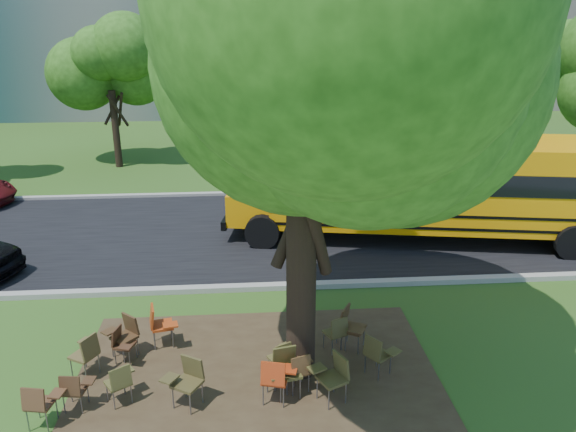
{
  "coord_description": "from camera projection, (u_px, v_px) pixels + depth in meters",
  "views": [
    {
      "loc": [
        0.87,
        -9.97,
        6.65
      ],
      "look_at": [
        1.89,
        3.05,
        1.97
      ],
      "focal_mm": 35.0,
      "sensor_mm": 36.0,
      "label": 1
    }
  ],
  "objects": [
    {
      "name": "ground",
      "position": [
        208.0,
        358.0,
        11.53
      ],
      "size": [
        160.0,
        160.0,
        0.0
      ],
      "primitive_type": "plane",
      "color": "#2E4C17",
      "rests_on": "ground"
    },
    {
      "name": "dirt_patch",
      "position": [
        257.0,
        370.0,
        11.13
      ],
      "size": [
        7.0,
        4.5,
        0.03
      ],
      "primitive_type": "cube",
      "color": "#382819",
      "rests_on": "ground"
    },
    {
      "name": "asphalt_road",
      "position": [
        220.0,
        233.0,
        18.1
      ],
      "size": [
        80.0,
        8.0,
        0.04
      ],
      "primitive_type": "cube",
      "color": "black",
      "rests_on": "ground"
    },
    {
      "name": "kerb_near",
      "position": [
        215.0,
        289.0,
        14.33
      ],
      "size": [
        80.0,
        0.25,
        0.14
      ],
      "primitive_type": "cube",
      "color": "gray",
      "rests_on": "ground"
    },
    {
      "name": "kerb_far",
      "position": [
        224.0,
        194.0,
        21.93
      ],
      "size": [
        80.0,
        0.25,
        0.14
      ],
      "primitive_type": "cube",
      "color": "gray",
      "rests_on": "ground"
    },
    {
      "name": "bg_tree_2",
      "position": [
        110.0,
        74.0,
        24.77
      ],
      "size": [
        4.8,
        4.8,
        6.62
      ],
      "color": "black",
      "rests_on": "ground"
    },
    {
      "name": "bg_tree_3",
      "position": [
        413.0,
        56.0,
        23.57
      ],
      "size": [
        5.6,
        5.6,
        7.84
      ],
      "color": "black",
      "rests_on": "ground"
    },
    {
      "name": "main_tree",
      "position": [
        303.0,
        108.0,
        9.34
      ],
      "size": [
        7.2,
        7.2,
        8.8
      ],
      "color": "black",
      "rests_on": "ground"
    },
    {
      "name": "school_bus",
      "position": [
        457.0,
        184.0,
        17.11
      ],
      "size": [
        13.08,
        4.82,
        3.14
      ],
      "rotation": [
        0.0,
        0.0,
        -0.17
      ],
      "color": "orange",
      "rests_on": "ground"
    },
    {
      "name": "chair_0",
      "position": [
        40.0,
        401.0,
        9.42
      ],
      "size": [
        0.64,
        0.51,
        0.87
      ],
      "rotation": [
        0.0,
        0.0,
        -0.18
      ],
      "color": "#4F311C",
      "rests_on": "ground"
    },
    {
      "name": "chair_1",
      "position": [
        74.0,
        388.0,
        9.84
      ],
      "size": [
        0.56,
        0.47,
        0.79
      ],
      "rotation": [
        0.0,
        0.0,
        -0.12
      ],
      "color": "#402816",
      "rests_on": "ground"
    },
    {
      "name": "chair_2",
      "position": [
        120.0,
        380.0,
        10.02
      ],
      "size": [
        0.55,
        0.69,
        0.83
      ],
      "rotation": [
        0.0,
        0.0,
        0.59
      ],
      "color": "#4D4921",
      "rests_on": "ground"
    },
    {
      "name": "chair_3",
      "position": [
        187.0,
        377.0,
        9.97
      ],
      "size": [
        0.8,
        0.63,
        0.95
      ],
      "rotation": [
        0.0,
        0.0,
        2.6
      ],
      "color": "#453D1E",
      "rests_on": "ground"
    },
    {
      "name": "chair_4",
      "position": [
        276.0,
        376.0,
        10.0
      ],
      "size": [
        0.72,
        0.56,
        0.94
      ],
      "rotation": [
        0.0,
        0.0,
        -0.25
      ],
      "color": "#A83311",
      "rests_on": "ground"
    },
    {
      "name": "chair_5",
      "position": [
        285.0,
        368.0,
        10.24
      ],
      "size": [
        0.64,
        0.67,
        0.95
      ],
      "rotation": [
        0.0,
        0.0,
        3.37
      ],
      "color": "#49471F",
      "rests_on": "ground"
    },
    {
      "name": "chair_6",
      "position": [
        334.0,
        373.0,
        10.08
      ],
      "size": [
        0.76,
        0.65,
        0.95
      ],
      "rotation": [
        0.0,
        0.0,
        2.03
      ],
      "color": "#47411F",
      "rests_on": "ground"
    },
    {
      "name": "chair_7",
      "position": [
        378.0,
        352.0,
        10.79
      ],
      "size": [
        0.74,
        0.59,
        0.88
      ],
      "rotation": [
        0.0,
        0.0,
        -0.93
      ],
      "color": "#48401F",
      "rests_on": "ground"
    },
    {
      "name": "chair_8",
      "position": [
        87.0,
        351.0,
        10.78
      ],
      "size": [
        0.61,
        0.77,
        0.92
      ],
      "rotation": [
        0.0,
        0.0,
        1.05
      ],
      "color": "brown",
      "rests_on": "ground"
    },
    {
      "name": "chair_9",
      "position": [
        125.0,
        332.0,
        11.44
      ],
      "size": [
        0.79,
        0.62,
        0.91
      ],
      "rotation": [
        0.0,
        0.0,
        2.42
      ],
      "color": "#402A17",
      "rests_on": "ground"
    },
    {
      "name": "chair_10",
      "position": [
        159.0,
        322.0,
        11.75
      ],
      "size": [
        0.67,
        0.64,
        0.95
      ],
      "rotation": [
        0.0,
        0.0,
        -1.36
      ],
      "color": "#A53911",
      "rests_on": "ground"
    },
    {
      "name": "chair_11",
      "position": [
        283.0,
        355.0,
        10.74
      ],
      "size": [
        0.56,
        0.67,
        0.83
      ],
      "rotation": [
        0.0,
        0.0,
        0.49
      ],
      "color": "brown",
      "rests_on": "ground"
    },
    {
      "name": "chair_12",
      "position": [
        350.0,
        324.0,
        11.67
      ],
      "size": [
        0.63,
        0.8,
        0.95
      ],
      "rotation": [
        0.0,
        0.0,
        4.19
      ],
      "color": "#4A311A",
      "rests_on": "ground"
    },
    {
      "name": "chair_13",
      "position": [
        337.0,
        330.0,
        11.6
      ],
      "size": [
        0.57,
        0.66,
        0.84
      ],
      "rotation": [
        0.0,
        0.0,
        0.42
      ],
      "color": "#4D4421",
      "rests_on": "ground"
    },
    {
      "name": "chair_14",
      "position": [
        122.0,
        342.0,
        11.23
      ],
      "size": [
        0.47,
        0.6,
        0.78
      ],
      "rotation": [
        0.0,
        0.0,
        4.44
      ],
      "color": "#412717",
      "rests_on": "ground"
    },
    {
      "name": "chair_15",
      "position": [
        299.0,
        368.0,
        10.35
      ],
      "size": [
        0.57,
        0.63,
        0.83
      ],
      "rotation": [
        0.0,
        0.0,
        0.35
      ],
      "color": "#4E351C",
      "rests_on": "ground"
    }
  ]
}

